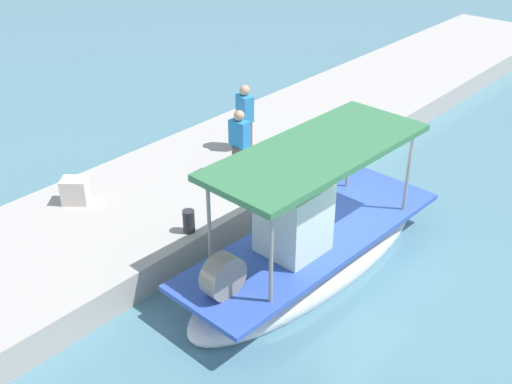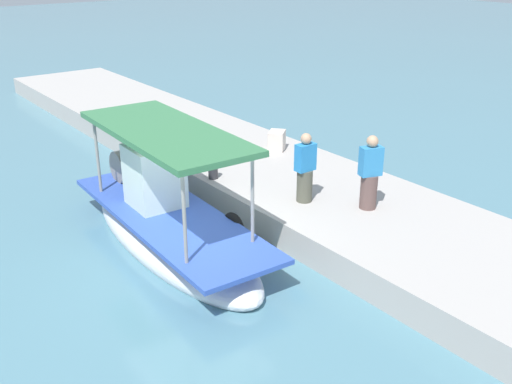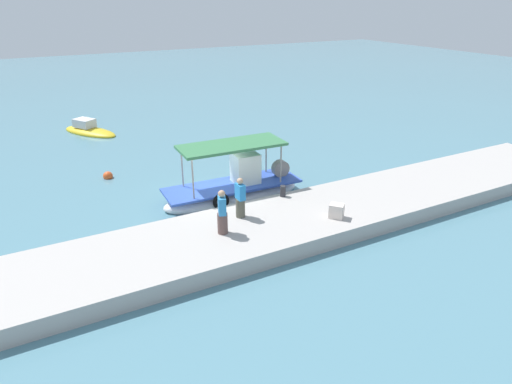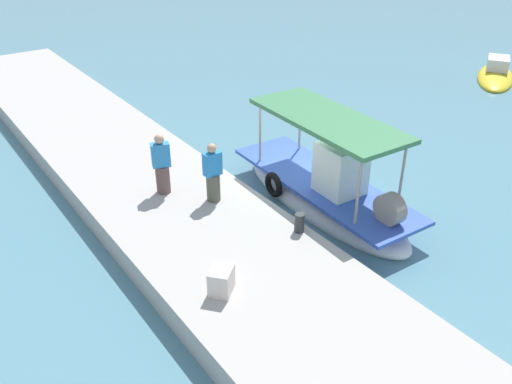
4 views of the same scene
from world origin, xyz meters
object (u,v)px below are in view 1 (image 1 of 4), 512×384
(main_fishing_boat, at_px, (310,248))
(mooring_bollard, at_px, (189,221))
(fisherman_near_bollard, at_px, (240,147))
(fisherman_by_crate, at_px, (245,121))
(cargo_crate, at_px, (75,191))

(main_fishing_boat, relative_size, mooring_bollard, 13.62)
(fisherman_near_bollard, relative_size, fisherman_by_crate, 0.96)
(cargo_crate, bearing_deg, fisherman_near_bollard, 150.70)
(main_fishing_boat, height_order, fisherman_by_crate, main_fishing_boat)
(main_fishing_boat, distance_m, mooring_bollard, 2.45)
(fisherman_by_crate, distance_m, cargo_crate, 4.52)
(main_fishing_boat, xyz_separation_m, fisherman_by_crate, (-2.29, -3.77, 0.93))
(main_fishing_boat, xyz_separation_m, fisherman_near_bollard, (-1.14, -2.90, 0.90))
(fisherman_near_bollard, height_order, fisherman_by_crate, fisherman_by_crate)
(mooring_bollard, bearing_deg, fisherman_by_crate, -154.23)
(mooring_bollard, bearing_deg, main_fishing_boat, 123.00)
(mooring_bollard, relative_size, cargo_crate, 0.86)
(mooring_bollard, bearing_deg, cargo_crate, -73.73)
(fisherman_by_crate, bearing_deg, main_fishing_boat, 58.76)
(fisherman_near_bollard, xyz_separation_m, mooring_bollard, (2.46, 0.87, -0.49))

